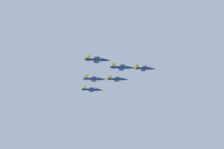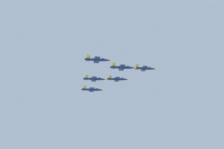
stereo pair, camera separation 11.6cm
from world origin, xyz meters
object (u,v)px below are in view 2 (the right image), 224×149
jet_right_outer (98,60)px  jet_slot_rear (95,79)px  jet_left_outer (93,90)px  jet_lead (145,68)px  jet_right_wingman (123,67)px  jet_left_wingman (118,79)px

jet_right_outer → jet_slot_rear: (-23.29, -11.11, -1.62)m
jet_right_outer → jet_slot_rear: jet_right_outer is taller
jet_left_outer → jet_slot_rear: 25.88m
jet_lead → jet_right_outer: 40.33m
jet_left_outer → jet_right_outer: jet_left_outer is taller
jet_right_outer → jet_lead: bearing=39.7°
jet_lead → jet_right_wingman: jet_lead is taller
jet_lead → jet_right_wingman: (18.18, -8.15, -5.04)m
jet_lead → jet_left_outer: (-10.23, -38.51, -5.94)m
jet_right_outer → jet_slot_rear: size_ratio=1.03×
jet_left_wingman → jet_left_outer: 20.17m
jet_right_wingman → jet_slot_rear: jet_right_wingman is taller
jet_lead → jet_right_wingman: bearing=-140.2°
jet_lead → jet_left_wingman: bearing=139.1°
jet_left_wingman → jet_left_outer: bearing=140.8°
jet_right_wingman → jet_right_outer: bearing=-138.8°
jet_right_wingman → jet_left_outer: size_ratio=1.01×
jet_left_wingman → jet_slot_rear: (18.18, -8.15, -5.09)m
jet_left_wingman → jet_right_outer: (41.47, 2.96, -3.47)m
jet_left_wingman → jet_right_wingman: 25.90m
jet_right_wingman → jet_right_outer: size_ratio=1.03×
jet_right_wingman → jet_lead: bearing=41.2°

